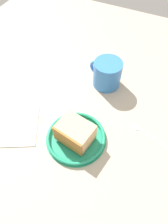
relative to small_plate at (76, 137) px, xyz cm
name	(u,v)px	position (x,y,z in cm)	size (l,w,h in cm)	color
ground_plane	(86,116)	(9.68, 1.24, -2.17)	(135.20, 135.20, 2.77)	tan
small_plate	(76,137)	(0.00, 0.00, 0.00)	(17.91, 17.91, 1.59)	#1E8C66
cake_slice	(75,133)	(-0.27, 0.05, 3.14)	(9.17, 10.91, 6.59)	#9E662D
tea_mug	(107,73)	(24.74, 0.33, 4.09)	(9.60, 12.20, 9.52)	#3372BF
teaspoon	(141,131)	(10.65, -16.87, -0.44)	(5.00, 12.76, 0.80)	silver
folded_napkin	(15,126)	(-4.34, 19.06, -0.48)	(13.90, 13.89, 0.60)	white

